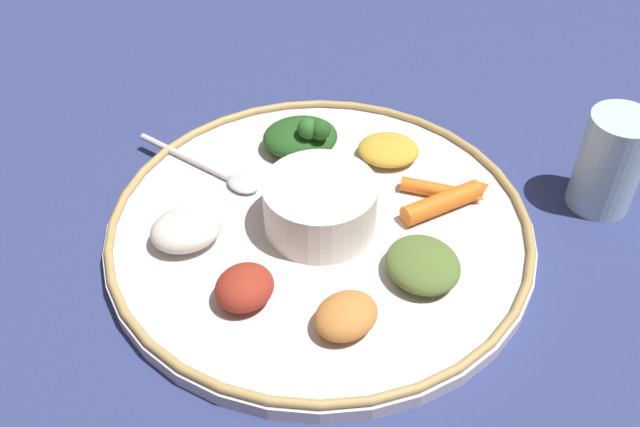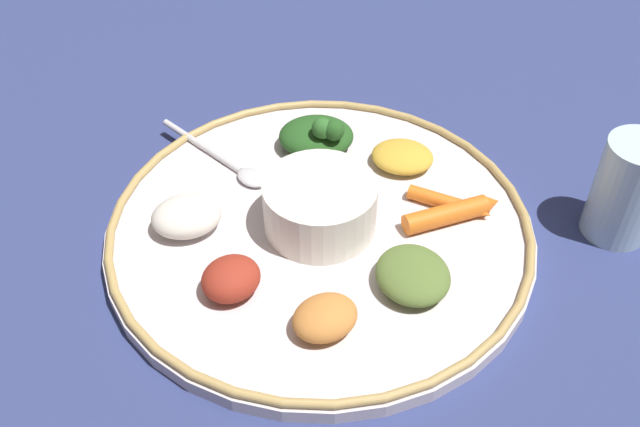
% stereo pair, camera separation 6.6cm
% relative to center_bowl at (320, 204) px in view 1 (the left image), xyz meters
% --- Properties ---
extents(ground_plane, '(2.40, 2.40, 0.00)m').
position_rel_center_bowl_xyz_m(ground_plane, '(0.00, 0.00, -0.04)').
color(ground_plane, navy).
extents(platter, '(0.40, 0.40, 0.01)m').
position_rel_center_bowl_xyz_m(platter, '(0.00, 0.00, -0.03)').
color(platter, silver).
rests_on(platter, ground_plane).
extents(platter_rim, '(0.39, 0.39, 0.01)m').
position_rel_center_bowl_xyz_m(platter_rim, '(0.00, 0.00, -0.02)').
color(platter_rim, tan).
rests_on(platter_rim, platter).
extents(center_bowl, '(0.10, 0.10, 0.05)m').
position_rel_center_bowl_xyz_m(center_bowl, '(0.00, 0.00, 0.00)').
color(center_bowl, silver).
rests_on(center_bowl, platter).
extents(spoon, '(0.14, 0.10, 0.01)m').
position_rel_center_bowl_xyz_m(spoon, '(-0.10, 0.07, -0.02)').
color(spoon, silver).
rests_on(spoon, platter).
extents(greens_pile, '(0.09, 0.08, 0.05)m').
position_rel_center_bowl_xyz_m(greens_pile, '(-0.02, 0.11, -0.01)').
color(greens_pile, '#23511E').
rests_on(greens_pile, platter).
extents(carrot_near_spoon, '(0.09, 0.06, 0.02)m').
position_rel_center_bowl_xyz_m(carrot_near_spoon, '(0.12, 0.02, -0.02)').
color(carrot_near_spoon, orange).
rests_on(carrot_near_spoon, platter).
extents(carrot_outer, '(0.08, 0.04, 0.01)m').
position_rel_center_bowl_xyz_m(carrot_outer, '(0.12, 0.04, -0.02)').
color(carrot_outer, orange).
rests_on(carrot_outer, platter).
extents(mound_rice_white, '(0.08, 0.07, 0.03)m').
position_rel_center_bowl_xyz_m(mound_rice_white, '(-0.12, -0.02, -0.01)').
color(mound_rice_white, silver).
rests_on(mound_rice_white, platter).
extents(mound_lentil_yellow, '(0.07, 0.06, 0.02)m').
position_rel_center_bowl_xyz_m(mound_lentil_yellow, '(0.07, 0.10, -0.02)').
color(mound_lentil_yellow, gold).
rests_on(mound_lentil_yellow, platter).
extents(mound_squash, '(0.07, 0.07, 0.03)m').
position_rel_center_bowl_xyz_m(mound_squash, '(0.02, -0.12, -0.01)').
color(mound_squash, '#C67A38').
rests_on(mound_squash, platter).
extents(mound_collards, '(0.09, 0.09, 0.03)m').
position_rel_center_bowl_xyz_m(mound_collards, '(0.09, -0.06, -0.01)').
color(mound_collards, '#567033').
rests_on(mound_collards, platter).
extents(mound_beet, '(0.07, 0.07, 0.03)m').
position_rel_center_bowl_xyz_m(mound_beet, '(-0.06, -0.09, -0.01)').
color(mound_beet, maroon).
rests_on(mound_beet, platter).
extents(drinking_glass, '(0.06, 0.06, 0.10)m').
position_rel_center_bowl_xyz_m(drinking_glass, '(0.27, 0.05, 0.00)').
color(drinking_glass, silver).
rests_on(drinking_glass, ground_plane).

